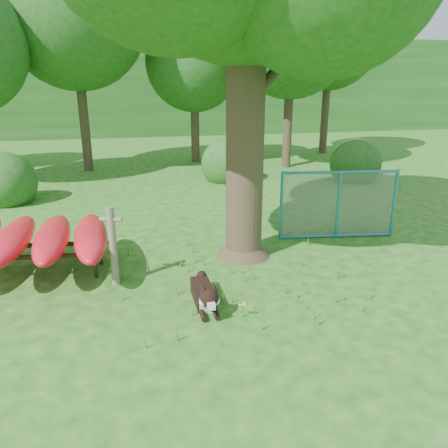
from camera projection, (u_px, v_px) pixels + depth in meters
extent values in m
plane|color=#1A5511|center=(228.00, 306.00, 7.05)|extent=(80.00, 80.00, 0.00)
cylinder|color=#382A1E|center=(245.00, 114.00, 8.20)|extent=(0.90, 0.90, 5.74)
cone|color=#382A1E|center=(243.00, 242.00, 9.02)|extent=(1.35, 1.35, 0.57)
cylinder|color=#382A1E|center=(278.00, 69.00, 8.25)|extent=(1.45, 1.11, 1.22)
cylinder|color=#382A1E|center=(212.00, 41.00, 7.74)|extent=(1.35, 0.52, 1.17)
cylinder|color=#68604E|center=(113.00, 247.00, 7.59)|extent=(0.17, 0.17, 1.44)
cylinder|color=#68604E|center=(111.00, 219.00, 7.43)|extent=(0.39, 0.19, 0.08)
cylinder|color=black|center=(95.00, 267.00, 8.00)|extent=(0.08, 0.08, 0.44)
cylinder|color=black|center=(101.00, 254.00, 8.58)|extent=(0.08, 0.08, 0.44)
cube|color=black|center=(29.00, 257.00, 7.82)|extent=(2.61, 0.36, 0.07)
cube|color=black|center=(39.00, 245.00, 8.39)|extent=(2.61, 0.36, 0.07)
ellipsoid|color=red|center=(13.00, 239.00, 7.99)|extent=(0.63, 2.62, 0.42)
ellipsoid|color=red|center=(52.00, 238.00, 8.06)|extent=(0.68, 2.63, 0.42)
ellipsoid|color=red|center=(91.00, 237.00, 8.13)|extent=(0.77, 2.65, 0.42)
cube|color=black|center=(203.00, 294.00, 7.18)|extent=(0.30, 0.80, 0.27)
cube|color=silver|center=(207.00, 304.00, 6.86)|extent=(0.25, 0.16, 0.25)
sphere|color=black|center=(209.00, 298.00, 6.60)|extent=(0.30, 0.30, 0.30)
cube|color=silver|center=(211.00, 305.00, 6.49)|extent=(0.12, 0.16, 0.10)
sphere|color=silver|center=(204.00, 302.00, 6.58)|extent=(0.14, 0.14, 0.14)
sphere|color=silver|center=(215.00, 301.00, 6.62)|extent=(0.14, 0.14, 0.14)
cone|color=black|center=(203.00, 288.00, 6.58)|extent=(0.13, 0.14, 0.14)
cone|color=black|center=(214.00, 287.00, 6.61)|extent=(0.13, 0.14, 0.14)
cylinder|color=black|center=(202.00, 314.00, 6.70)|extent=(0.08, 0.34, 0.08)
cylinder|color=black|center=(215.00, 313.00, 6.75)|extent=(0.08, 0.34, 0.08)
sphere|color=black|center=(202.00, 276.00, 7.55)|extent=(0.18, 0.18, 0.18)
torus|color=blue|center=(208.00, 299.00, 6.71)|extent=(0.29, 0.09, 0.29)
cylinder|color=teal|center=(281.00, 206.00, 9.76)|extent=(0.08, 0.08, 1.57)
cylinder|color=teal|center=(338.00, 205.00, 9.86)|extent=(0.08, 0.08, 1.57)
cylinder|color=teal|center=(394.00, 204.00, 9.96)|extent=(0.08, 0.08, 1.57)
cylinder|color=teal|center=(341.00, 172.00, 9.62)|extent=(2.61, 0.41, 0.06)
cylinder|color=teal|center=(336.00, 236.00, 10.10)|extent=(2.61, 0.41, 0.06)
plane|color=gray|center=(338.00, 205.00, 9.86)|extent=(2.60, 0.34, 2.62)
cylinder|color=#43812A|center=(242.00, 311.00, 6.69)|extent=(0.02, 0.02, 0.22)
sphere|color=yellow|center=(242.00, 305.00, 6.66)|extent=(0.04, 0.04, 0.04)
sphere|color=yellow|center=(244.00, 303.00, 6.69)|extent=(0.04, 0.04, 0.04)
sphere|color=yellow|center=(239.00, 305.00, 6.67)|extent=(0.04, 0.04, 0.04)
sphere|color=yellow|center=(245.00, 305.00, 6.64)|extent=(0.04, 0.04, 0.04)
sphere|color=yellow|center=(242.00, 305.00, 6.62)|extent=(0.04, 0.04, 0.04)
cylinder|color=#382A1E|center=(82.00, 103.00, 16.73)|extent=(0.36, 0.36, 5.25)
sphere|color=#1B501A|center=(74.00, 17.00, 15.78)|extent=(5.20, 5.20, 5.20)
cylinder|color=#382A1E|center=(195.00, 117.00, 18.79)|extent=(0.36, 0.36, 3.85)
sphere|color=#1B501A|center=(194.00, 63.00, 18.09)|extent=(4.00, 4.00, 4.00)
cylinder|color=#382A1E|center=(288.00, 108.00, 17.50)|extent=(0.36, 0.36, 4.76)
sphere|color=#1B501A|center=(292.00, 34.00, 16.64)|extent=(4.80, 4.80, 4.80)
cylinder|color=#382A1E|center=(326.00, 102.00, 20.87)|extent=(0.36, 0.36, 4.90)
sphere|color=#1B501A|center=(330.00, 38.00, 19.98)|extent=(4.60, 4.60, 4.60)
sphere|color=#1B501A|center=(8.00, 202.00, 12.98)|extent=(1.80, 1.80, 1.80)
sphere|color=#1B501A|center=(354.00, 180.00, 15.78)|extent=(1.80, 1.80, 1.80)
sphere|color=#1B501A|center=(226.00, 180.00, 15.79)|extent=(1.80, 1.80, 1.80)
cube|color=#1B501A|center=(143.00, 86.00, 32.04)|extent=(80.00, 12.00, 6.00)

